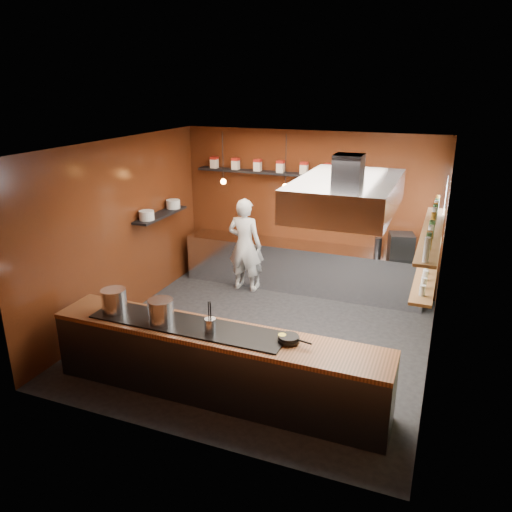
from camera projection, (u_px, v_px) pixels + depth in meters
The scene contains 26 objects.
floor at pixel (261, 338), 7.88m from camera, with size 5.00×5.00×0.00m, color black.
back_wall at pixel (308, 210), 9.58m from camera, with size 5.00×5.00×0.00m, color #3C190A.
left_wall at pixel (120, 231), 8.25m from camera, with size 5.00×5.00×0.00m, color #3C190A.
right_wall at pixel (439, 271), 6.52m from camera, with size 5.00×5.00×0.00m, color #4D4C2B.
ceiling at pixel (262, 146), 6.89m from camera, with size 5.00×5.00×0.00m, color silver.
window_pane at pixel (444, 211), 7.90m from camera, with size 1.00×1.00×0.00m, color white.
prep_counter at pixel (301, 267), 9.64m from camera, with size 4.60×0.65×0.90m, color silver.
pass_counter at pixel (216, 363), 6.33m from camera, with size 4.40×0.72×0.94m.
tin_shelf at pixel (262, 172), 9.54m from camera, with size 2.60×0.26×0.04m, color black.
plate_shelf at pixel (161, 215), 9.06m from camera, with size 0.30×1.40×0.04m, color black.
bottle_shelf_upper at pixel (432, 233), 6.70m from camera, with size 0.26×2.80×0.04m, color #906039.
bottle_shelf_lower at pixel (428, 265), 6.86m from camera, with size 0.26×2.80×0.04m, color #906039.
extractor_hood at pixel (347, 194), 6.25m from camera, with size 1.20×2.00×0.72m.
pendant_left at pixel (223, 179), 9.15m from camera, with size 0.10×0.10×0.95m.
pendant_right at pixel (285, 183), 8.73m from camera, with size 0.10×0.10×0.95m.
storage_tins at pixel (269, 166), 9.44m from camera, with size 2.43×0.13×0.22m.
plate_stacks at pixel (160, 209), 9.03m from camera, with size 0.26×1.16×0.16m.
bottles at pixel (433, 223), 6.66m from camera, with size 0.06×2.66×0.24m.
wine_glasses at pixel (428, 259), 6.83m from camera, with size 0.07×2.37×0.13m.
stockpot_large at pixel (114, 301), 6.60m from camera, with size 0.33×0.33×0.32m, color silver.
stockpot_small at pixel (161, 311), 6.32m from camera, with size 0.33×0.33×0.31m, color silver.
utensil_crock at pixel (210, 325), 6.08m from camera, with size 0.14×0.14×0.18m, color #B9BBC0.
frying_pan at pixel (289, 338), 5.89m from camera, with size 0.43×0.26×0.07m.
butter_jar at pixel (282, 338), 5.92m from camera, with size 0.10×0.10×0.09m, color yellow.
espresso_machine at pixel (401, 245), 8.79m from camera, with size 0.42×0.40×0.42m, color black.
chef at pixel (245, 245), 9.48m from camera, with size 0.66×0.43×1.80m, color silver.
Camera 1 is at (2.50, -6.55, 3.84)m, focal length 35.00 mm.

